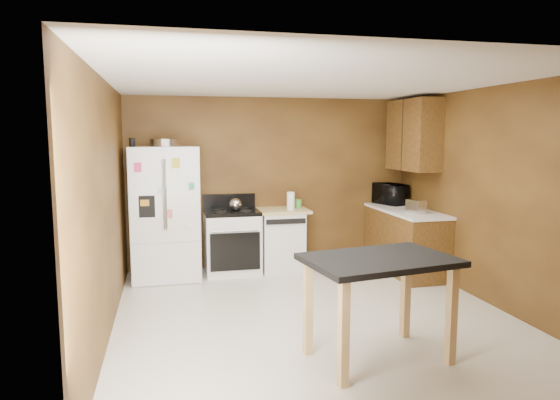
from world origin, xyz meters
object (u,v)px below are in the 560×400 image
object	(u,v)px
roasting_pan	(165,143)
refrigerator	(165,213)
dishwasher	(281,239)
green_canister	(298,204)
pen_cup	(132,142)
gas_range	(232,241)
island	(379,273)
kettle	(235,204)
paper_towel	(291,201)
microwave	(390,195)
toaster	(416,206)

from	to	relation	value
roasting_pan	refrigerator	world-z (taller)	roasting_pan
refrigerator	dishwasher	distance (m)	1.69
roasting_pan	green_canister	xyz separation A→B (m)	(1.88, 0.21, -0.90)
pen_cup	gas_range	distance (m)	1.92
island	green_canister	bearing A→B (deg)	87.78
pen_cup	refrigerator	bearing A→B (deg)	15.07
roasting_pan	refrigerator	size ratio (longest dim) A/B	0.22
kettle	paper_towel	world-z (taller)	paper_towel
roasting_pan	refrigerator	distance (m)	0.95
pen_cup	microwave	size ratio (longest dim) A/B	0.22
kettle	toaster	xyz separation A→B (m)	(2.36, -0.76, 0.00)
refrigerator	microwave	bearing A→B (deg)	2.78
refrigerator	pen_cup	bearing A→B (deg)	-164.93
green_canister	paper_towel	bearing A→B (deg)	-129.04
roasting_pan	microwave	distance (m)	3.44
green_canister	gas_range	size ratio (longest dim) A/B	0.11
green_canister	island	distance (m)	3.17
kettle	gas_range	size ratio (longest dim) A/B	0.16
microwave	dishwasher	size ratio (longest dim) A/B	0.58
paper_towel	refrigerator	bearing A→B (deg)	179.18
kettle	green_canister	xyz separation A→B (m)	(0.95, 0.16, -0.04)
roasting_pan	paper_towel	size ratio (longest dim) A/B	1.57
kettle	refrigerator	distance (m)	0.96
gas_range	island	xyz separation A→B (m)	(0.88, -3.05, 0.31)
dishwasher	roasting_pan	bearing A→B (deg)	-175.68
pen_cup	dishwasher	xyz separation A→B (m)	(2.02, 0.19, -1.41)
toaster	refrigerator	distance (m)	3.40
toaster	dishwasher	bearing A→B (deg)	139.26
pen_cup	gas_range	bearing A→B (deg)	7.28
dishwasher	kettle	bearing A→B (deg)	-173.64
green_canister	refrigerator	size ratio (longest dim) A/B	0.07
pen_cup	toaster	distance (m)	3.87
pen_cup	paper_towel	size ratio (longest dim) A/B	0.45
toaster	paper_towel	bearing A→B (deg)	140.80
roasting_pan	gas_range	world-z (taller)	roasting_pan
paper_towel	microwave	bearing A→B (deg)	6.64
roasting_pan	pen_cup	world-z (taller)	pen_cup
toaster	pen_cup	bearing A→B (deg)	155.73
roasting_pan	paper_towel	xyz separation A→B (m)	(1.72, 0.01, -0.83)
microwave	pen_cup	bearing A→B (deg)	75.14
island	pen_cup	bearing A→B (deg)	127.03
pen_cup	kettle	bearing A→B (deg)	4.91
dishwasher	island	size ratio (longest dim) A/B	0.66
kettle	toaster	bearing A→B (deg)	-17.84
kettle	refrigerator	size ratio (longest dim) A/B	0.10
microwave	island	world-z (taller)	microwave
green_canister	gas_range	xyz separation A→B (m)	(-1.00, -0.11, -0.49)
green_canister	kettle	bearing A→B (deg)	-170.27
microwave	island	xyz separation A→B (m)	(-1.58, -3.16, -0.27)
microwave	gas_range	xyz separation A→B (m)	(-2.46, -0.10, -0.58)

